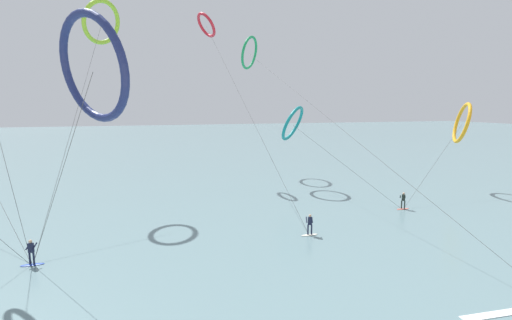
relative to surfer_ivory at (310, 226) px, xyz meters
name	(u,v)px	position (x,y,z in m)	size (l,w,h in m)	color
sea_water	(166,142)	(-4.98, 83.32, -0.78)	(400.00, 200.00, 0.08)	slate
surfer_ivory	(310,226)	(0.00, 0.00, 0.00)	(1.40, 0.65, 1.70)	silver
surfer_coral	(403,202)	(12.12, 4.11, 0.00)	(1.40, 0.72, 1.70)	#EA7260
surfer_cobalt	(31,254)	(-19.45, 0.23, 0.00)	(1.40, 0.68, 1.70)	#2647B7
kite_crimson	(206,25)	(-2.98, 27.26, 20.38)	(4.56, 29.38, 22.89)	red
kite_amber	(462,123)	(24.36, 9.52, 7.39)	(14.21, 7.94, 10.70)	orange
kite_emerald	(250,53)	(4.38, 31.22, 17.51)	(4.68, 49.07, 20.90)	#199351
kite_navy	(93,68)	(-14.57, -6.05, 11.19)	(7.03, 8.83, 14.66)	navy
kite_lime	(101,22)	(-15.65, 16.57, 17.80)	(6.03, 18.55, 20.86)	#8CC62D
kite_teal	(293,123)	(5.69, 17.03, 7.25)	(8.90, 15.46, 10.29)	teal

